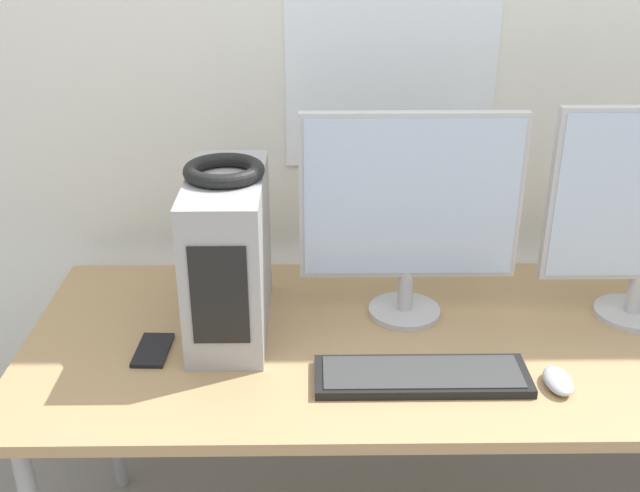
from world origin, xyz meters
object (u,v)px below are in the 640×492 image
object	(u,v)px
cell_phone	(153,350)
headphones	(224,170)
monitor_main	(410,208)
mouse	(558,381)
keyboard	(422,376)
pc_tower	(229,255)

from	to	relation	value
cell_phone	headphones	bearing A→B (deg)	36.86
monitor_main	mouse	world-z (taller)	monitor_main
headphones	keyboard	xyz separation A→B (m)	(0.44, -0.24, -0.39)
pc_tower	keyboard	size ratio (longest dim) A/B	0.88
pc_tower	mouse	world-z (taller)	pc_tower
monitor_main	cell_phone	bearing A→B (deg)	-164.63
mouse	cell_phone	size ratio (longest dim) A/B	0.75
pc_tower	cell_phone	size ratio (longest dim) A/B	2.92
headphones	keyboard	distance (m)	0.63
pc_tower	keyboard	world-z (taller)	pc_tower
headphones	monitor_main	xyz separation A→B (m)	(0.43, 0.05, -0.11)
pc_tower	keyboard	xyz separation A→B (m)	(0.44, -0.24, -0.18)
headphones	cell_phone	bearing A→B (deg)	-145.49
headphones	monitor_main	bearing A→B (deg)	6.18
mouse	cell_phone	distance (m)	0.91
headphones	cell_phone	xyz separation A→B (m)	(-0.17, -0.12, -0.40)
pc_tower	cell_phone	distance (m)	0.28
keyboard	mouse	size ratio (longest dim) A/B	4.44
monitor_main	keyboard	distance (m)	0.40
keyboard	mouse	bearing A→B (deg)	-5.33
monitor_main	keyboard	world-z (taller)	monitor_main
headphones	mouse	distance (m)	0.86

